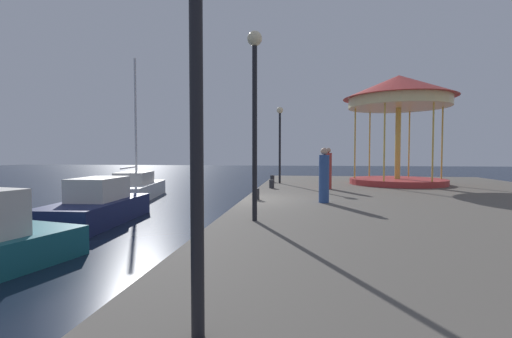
# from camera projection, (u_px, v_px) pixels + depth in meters

# --- Properties ---
(ground_plane) EXTENTS (120.00, 120.00, 0.00)m
(ground_plane) POSITION_uv_depth(u_px,v_px,m) (244.00, 221.00, 13.05)
(ground_plane) COLOR black
(quay_dock) EXTENTS (14.16, 27.80, 0.80)m
(quay_dock) POSITION_uv_depth(u_px,v_px,m) (450.00, 214.00, 12.12)
(quay_dock) COLOR #5B564F
(quay_dock) RESTS_ON ground
(motorboat_navy) EXTENTS (2.23, 4.93, 1.59)m
(motorboat_navy) POSITION_uv_depth(u_px,v_px,m) (97.00, 206.00, 12.66)
(motorboat_navy) COLOR #19214C
(motorboat_navy) RESTS_ON ground
(sailboat_white) EXTENTS (3.16, 6.16, 7.70)m
(sailboat_white) POSITION_uv_depth(u_px,v_px,m) (134.00, 188.00, 19.51)
(sailboat_white) COLOR white
(sailboat_white) RESTS_ON ground
(carousel) EXTENTS (5.76, 5.76, 5.79)m
(carousel) POSITION_uv_depth(u_px,v_px,m) (399.00, 102.00, 19.01)
(carousel) COLOR #B23333
(carousel) RESTS_ON quay_dock
(lamp_post_near_edge) EXTENTS (0.36, 0.36, 4.26)m
(lamp_post_near_edge) POSITION_uv_depth(u_px,v_px,m) (196.00, 6.00, 3.09)
(lamp_post_near_edge) COLOR black
(lamp_post_near_edge) RESTS_ON quay_dock
(lamp_post_mid_promenade) EXTENTS (0.36, 0.36, 4.58)m
(lamp_post_mid_promenade) POSITION_uv_depth(u_px,v_px,m) (255.00, 93.00, 8.62)
(lamp_post_mid_promenade) COLOR black
(lamp_post_mid_promenade) RESTS_ON quay_dock
(lamp_post_far_end) EXTENTS (0.36, 0.36, 4.21)m
(lamp_post_far_end) POSITION_uv_depth(u_px,v_px,m) (280.00, 131.00, 19.66)
(lamp_post_far_end) COLOR black
(lamp_post_far_end) RESTS_ON quay_dock
(bollard_north) EXTENTS (0.24, 0.24, 0.40)m
(bollard_north) POSITION_uv_depth(u_px,v_px,m) (272.00, 184.00, 16.99)
(bollard_north) COLOR #2D2D33
(bollard_north) RESTS_ON quay_dock
(bollard_center) EXTENTS (0.24, 0.24, 0.40)m
(bollard_center) POSITION_uv_depth(u_px,v_px,m) (272.00, 179.00, 20.53)
(bollard_center) COLOR #2D2D33
(bollard_center) RESTS_ON quay_dock
(bollard_south) EXTENTS (0.24, 0.24, 0.40)m
(bollard_south) POSITION_uv_depth(u_px,v_px,m) (256.00, 194.00, 12.81)
(bollard_south) COLOR #2D2D33
(bollard_south) RESTS_ON quay_dock
(person_near_carousel) EXTENTS (0.34, 0.34, 1.91)m
(person_near_carousel) POSITION_uv_depth(u_px,v_px,m) (328.00, 170.00, 16.66)
(person_near_carousel) COLOR #B23833
(person_near_carousel) RESTS_ON quay_dock
(person_mid_promenade) EXTENTS (0.34, 0.34, 1.84)m
(person_mid_promenade) POSITION_uv_depth(u_px,v_px,m) (324.00, 177.00, 11.96)
(person_mid_promenade) COLOR #2D4C8C
(person_mid_promenade) RESTS_ON quay_dock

